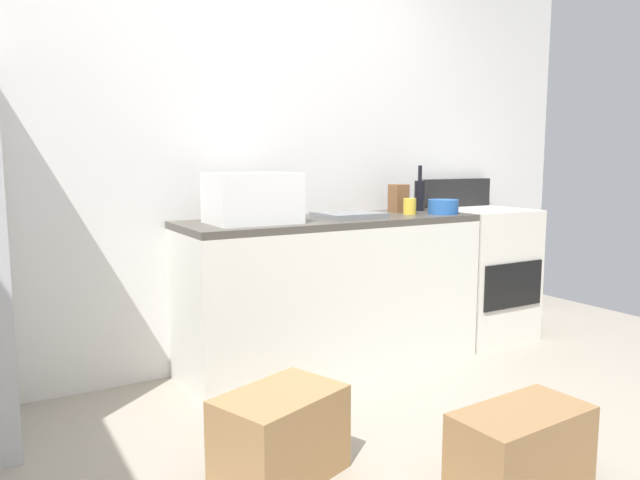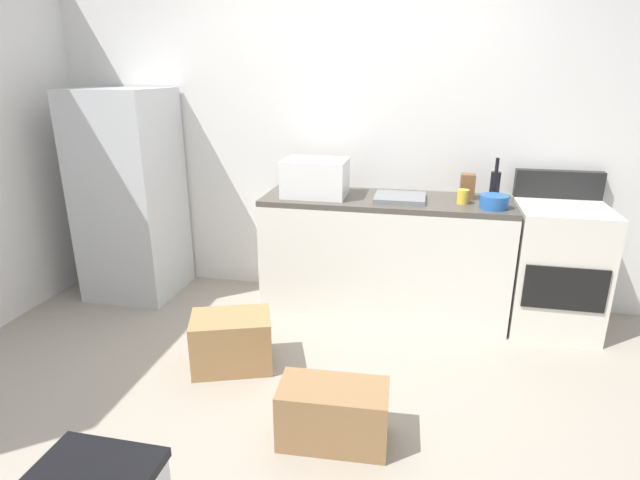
# 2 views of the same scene
# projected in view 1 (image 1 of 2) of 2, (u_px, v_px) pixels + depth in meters

# --- Properties ---
(ground_plane) EXTENTS (6.00, 6.00, 0.00)m
(ground_plane) POSITION_uv_depth(u_px,v_px,m) (421.00, 463.00, 2.47)
(ground_plane) COLOR #9E9384
(wall_back) EXTENTS (5.00, 0.10, 2.60)m
(wall_back) POSITION_uv_depth(u_px,v_px,m) (259.00, 149.00, 3.62)
(wall_back) COLOR silver
(wall_back) RESTS_ON ground_plane
(kitchen_counter) EXTENTS (1.80, 0.60, 0.90)m
(kitchen_counter) POSITION_uv_depth(u_px,v_px,m) (331.00, 293.00, 3.58)
(kitchen_counter) COLOR silver
(kitchen_counter) RESTS_ON ground_plane
(stove_oven) EXTENTS (0.60, 0.61, 1.10)m
(stove_oven) POSITION_uv_depth(u_px,v_px,m) (479.00, 271.00, 4.20)
(stove_oven) COLOR silver
(stove_oven) RESTS_ON ground_plane
(microwave) EXTENTS (0.46, 0.34, 0.27)m
(microwave) POSITION_uv_depth(u_px,v_px,m) (252.00, 198.00, 3.21)
(microwave) COLOR white
(microwave) RESTS_ON kitchen_counter
(sink_basin) EXTENTS (0.36, 0.32, 0.03)m
(sink_basin) POSITION_uv_depth(u_px,v_px,m) (349.00, 215.00, 3.54)
(sink_basin) COLOR slate
(sink_basin) RESTS_ON kitchen_counter
(wine_bottle) EXTENTS (0.07, 0.07, 0.30)m
(wine_bottle) POSITION_uv_depth(u_px,v_px,m) (420.00, 194.00, 3.99)
(wine_bottle) COLOR black
(wine_bottle) RESTS_ON kitchen_counter
(coffee_mug) EXTENTS (0.08, 0.08, 0.10)m
(coffee_mug) POSITION_uv_depth(u_px,v_px,m) (410.00, 206.00, 3.74)
(coffee_mug) COLOR gold
(coffee_mug) RESTS_ON kitchen_counter
(knife_block) EXTENTS (0.10, 0.10, 0.18)m
(knife_block) POSITION_uv_depth(u_px,v_px,m) (399.00, 198.00, 3.88)
(knife_block) COLOR brown
(knife_block) RESTS_ON kitchen_counter
(mixing_bowl) EXTENTS (0.19, 0.19, 0.09)m
(mixing_bowl) POSITION_uv_depth(u_px,v_px,m) (443.00, 207.00, 3.76)
(mixing_bowl) COLOR #2659A5
(mixing_bowl) RESTS_ON kitchen_counter
(cardboard_box_large) EXTENTS (0.57, 0.47, 0.35)m
(cardboard_box_large) POSITION_uv_depth(u_px,v_px,m) (280.00, 435.00, 2.34)
(cardboard_box_large) COLOR #A37A4C
(cardboard_box_large) RESTS_ON ground_plane
(cardboard_box_medium) EXTENTS (0.56, 0.31, 0.31)m
(cardboard_box_medium) POSITION_uv_depth(u_px,v_px,m) (521.00, 450.00, 2.26)
(cardboard_box_medium) COLOR olive
(cardboard_box_medium) RESTS_ON ground_plane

